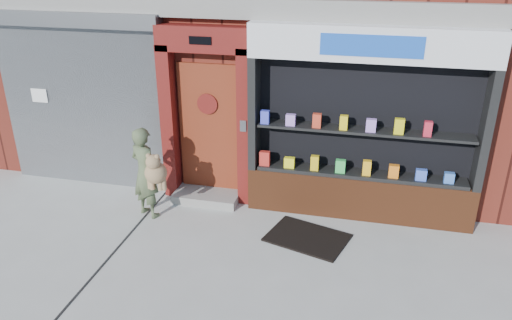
% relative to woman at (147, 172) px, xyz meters
% --- Properties ---
extents(ground, '(80.00, 80.00, 0.00)m').
position_rel_woman_xyz_m(ground, '(1.47, -1.02, -0.76)').
color(ground, '#9E9E99').
rests_on(ground, ground).
extents(shutter_bay, '(3.10, 0.30, 3.04)m').
position_rel_woman_xyz_m(shutter_bay, '(-1.53, 0.91, 0.95)').
color(shutter_bay, gray).
rests_on(shutter_bay, ground).
extents(red_door_bay, '(1.52, 0.58, 2.90)m').
position_rel_woman_xyz_m(red_door_bay, '(0.72, 0.84, 0.69)').
color(red_door_bay, '#5C120F').
rests_on(red_door_bay, ground).
extents(pharmacy_bay, '(3.50, 0.41, 3.00)m').
position_rel_woman_xyz_m(pharmacy_bay, '(3.22, 0.79, 0.61)').
color(pharmacy_bay, brown).
rests_on(pharmacy_bay, ground).
extents(woman, '(0.74, 0.58, 1.49)m').
position_rel_woman_xyz_m(woman, '(0.00, 0.00, 0.00)').
color(woman, '#4D5B3C').
rests_on(woman, ground).
extents(doormat, '(1.32, 1.09, 0.03)m').
position_rel_woman_xyz_m(doormat, '(2.55, -0.11, -0.75)').
color(doormat, black).
rests_on(doormat, ground).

